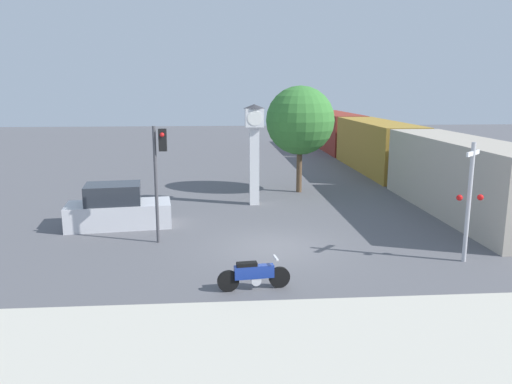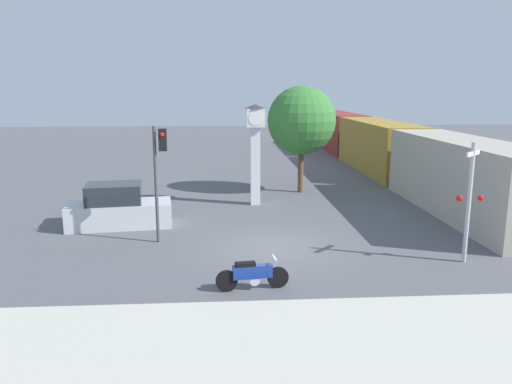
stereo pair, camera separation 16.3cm
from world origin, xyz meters
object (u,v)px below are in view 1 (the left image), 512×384
(traffic_light, at_px, (159,164))
(street_tree, at_px, (300,121))
(parked_car, at_px, (118,209))
(freight_train, at_px, (377,146))
(railroad_crossing_signal, at_px, (469,198))
(clock_tower, at_px, (254,139))
(motorcycle, at_px, (254,275))

(traffic_light, bearing_deg, street_tree, 53.17)
(street_tree, relative_size, parked_car, 1.32)
(freight_train, bearing_deg, traffic_light, -129.84)
(railroad_crossing_signal, bearing_deg, freight_train, 81.06)
(clock_tower, height_order, parked_car, clock_tower)
(clock_tower, relative_size, parked_car, 1.11)
(clock_tower, relative_size, freight_train, 0.13)
(railroad_crossing_signal, bearing_deg, street_tree, 107.33)
(railroad_crossing_signal, bearing_deg, clock_tower, 125.60)
(clock_tower, relative_size, traffic_light, 1.13)
(freight_train, xyz_separation_m, traffic_light, (-13.15, -15.77, 1.27))
(motorcycle, relative_size, traffic_light, 0.49)
(clock_tower, height_order, railroad_crossing_signal, clock_tower)
(freight_train, bearing_deg, street_tree, -133.29)
(clock_tower, xyz_separation_m, freight_train, (9.27, 9.81, -1.52))
(clock_tower, bearing_deg, railroad_crossing_signal, -54.40)
(parked_car, bearing_deg, railroad_crossing_signal, -30.43)
(traffic_light, distance_m, parked_car, 3.83)
(parked_car, bearing_deg, street_tree, 29.40)
(motorcycle, height_order, railroad_crossing_signal, railroad_crossing_signal)
(freight_train, height_order, railroad_crossing_signal, railroad_crossing_signal)
(motorcycle, relative_size, clock_tower, 0.43)
(traffic_light, bearing_deg, clock_tower, 56.87)
(freight_train, xyz_separation_m, parked_car, (-15.21, -13.41, -0.95))
(motorcycle, xyz_separation_m, railroad_crossing_signal, (7.13, 1.83, 1.71))
(street_tree, bearing_deg, clock_tower, -133.57)
(freight_train, distance_m, street_tree, 9.85)
(traffic_light, xyz_separation_m, railroad_crossing_signal, (10.22, -2.90, -0.81))
(motorcycle, bearing_deg, street_tree, 68.63)
(motorcycle, height_order, parked_car, parked_car)
(railroad_crossing_signal, bearing_deg, parked_car, 156.84)
(parked_car, bearing_deg, traffic_light, -56.15)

